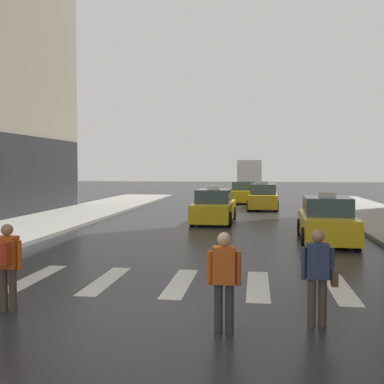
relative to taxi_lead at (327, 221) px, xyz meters
The scene contains 10 objects.
ground_plane 10.72m from the taxi_lead, 113.66° to the right, with size 160.00×160.00×0.00m, color #26262B.
crosswalk_markings 8.07m from the taxi_lead, 122.27° to the right, with size 11.30×2.80×0.01m.
taxi_lead is the anchor object (origin of this frame).
taxi_second 7.02m from the taxi_lead, 130.91° to the left, with size 2.03×4.59×1.80m.
taxi_third 13.17m from the taxi_lead, 99.21° to the left, with size 1.99×4.57×1.80m.
taxi_fourth 18.59m from the taxi_lead, 101.11° to the left, with size 2.09×4.61×1.80m.
box_truck 28.47m from the taxi_lead, 96.54° to the left, with size 2.39×7.58×3.35m.
pedestrian_with_backpack 11.80m from the taxi_lead, 127.06° to the right, with size 0.55×0.43×1.65m.
pedestrian_with_handbag 9.51m from the taxi_lead, 99.10° to the right, with size 0.60×0.24×1.65m.
pedestrian_plain_coat 10.42m from the taxi_lead, 107.07° to the right, with size 0.55×0.24×1.65m.
Camera 1 is at (1.74, -7.57, 2.69)m, focal length 43.56 mm.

